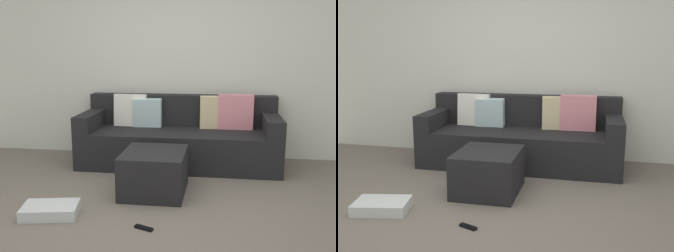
# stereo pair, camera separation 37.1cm
# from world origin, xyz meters

# --- Properties ---
(ground_plane) EXTENTS (7.58, 7.58, 0.00)m
(ground_plane) POSITION_xyz_m (0.00, 0.00, 0.00)
(ground_plane) COLOR #6B6359
(wall_back) EXTENTS (5.83, 0.10, 2.77)m
(wall_back) POSITION_xyz_m (0.00, 2.31, 1.39)
(wall_back) COLOR silver
(wall_back) RESTS_ON ground_plane
(couch_sectional) EXTENTS (2.49, 0.94, 0.90)m
(couch_sectional) POSITION_xyz_m (0.11, 1.86, 0.34)
(couch_sectional) COLOR black
(couch_sectional) RESTS_ON ground_plane
(ottoman) EXTENTS (0.64, 0.72, 0.44)m
(ottoman) POSITION_xyz_m (-0.04, 0.79, 0.22)
(ottoman) COLOR black
(ottoman) RESTS_ON ground_plane
(storage_bin) EXTENTS (0.54, 0.41, 0.10)m
(storage_bin) POSITION_xyz_m (-0.87, 0.09, 0.05)
(storage_bin) COLOR silver
(storage_bin) RESTS_ON ground_plane
(remote_near_ottoman) EXTENTS (0.17, 0.10, 0.02)m
(remote_near_ottoman) POSITION_xyz_m (0.02, -0.06, 0.01)
(remote_near_ottoman) COLOR black
(remote_near_ottoman) RESTS_ON ground_plane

